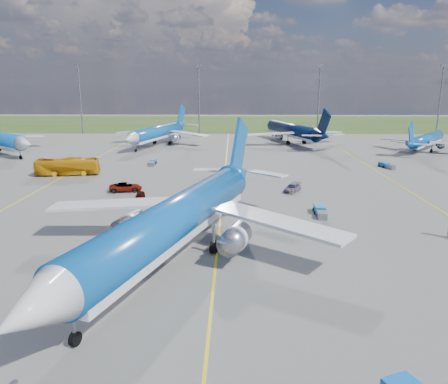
{
  "coord_description": "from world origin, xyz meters",
  "views": [
    {
      "loc": [
        1.66,
        -38.89,
        17.01
      ],
      "look_at": [
        0.53,
        12.78,
        4.0
      ],
      "focal_mm": 35.0,
      "sensor_mm": 36.0,
      "label": 1
    }
  ],
  "objects_px": {
    "bg_jet_nnw": "(158,145)",
    "service_car_a": "(140,195)",
    "bg_jet_n": "(292,143)",
    "bg_jet_ne": "(425,151)",
    "baggage_tug_c": "(153,162)",
    "baggage_tug_e": "(386,166)",
    "service_car_b": "(126,187)",
    "baggage_tug_w": "(320,211)",
    "service_car_c": "(292,188)",
    "main_airliner": "(177,260)",
    "apron_bus": "(67,167)"
  },
  "relations": [
    {
      "from": "service_car_c",
      "to": "main_airliner",
      "type": "bearing_deg",
      "value": -90.38
    },
    {
      "from": "bg_jet_nnw",
      "to": "service_car_a",
      "type": "bearing_deg",
      "value": -67.15
    },
    {
      "from": "service_car_a",
      "to": "baggage_tug_w",
      "type": "relative_size",
      "value": 0.69
    },
    {
      "from": "baggage_tug_c",
      "to": "baggage_tug_e",
      "type": "height_order",
      "value": "baggage_tug_c"
    },
    {
      "from": "service_car_b",
      "to": "bg_jet_nnw",
      "type": "bearing_deg",
      "value": -7.19
    },
    {
      "from": "service_car_a",
      "to": "baggage_tug_c",
      "type": "height_order",
      "value": "service_car_a"
    },
    {
      "from": "bg_jet_n",
      "to": "bg_jet_ne",
      "type": "bearing_deg",
      "value": 138.76
    },
    {
      "from": "bg_jet_ne",
      "to": "service_car_a",
      "type": "distance_m",
      "value": 80.33
    },
    {
      "from": "service_car_b",
      "to": "service_car_c",
      "type": "bearing_deg",
      "value": -100.24
    },
    {
      "from": "bg_jet_n",
      "to": "baggage_tug_e",
      "type": "xyz_separation_m",
      "value": [
        14.47,
        -37.29,
        0.44
      ]
    },
    {
      "from": "bg_jet_nnw",
      "to": "service_car_c",
      "type": "xyz_separation_m",
      "value": [
        30.4,
        -52.4,
        0.62
      ]
    },
    {
      "from": "bg_jet_nnw",
      "to": "main_airliner",
      "type": "relative_size",
      "value": 0.84
    },
    {
      "from": "baggage_tug_w",
      "to": "baggage_tug_e",
      "type": "bearing_deg",
      "value": 62.27
    },
    {
      "from": "bg_jet_ne",
      "to": "service_car_b",
      "type": "height_order",
      "value": "bg_jet_ne"
    },
    {
      "from": "bg_jet_ne",
      "to": "service_car_c",
      "type": "bearing_deg",
      "value": 86.21
    },
    {
      "from": "main_airliner",
      "to": "baggage_tug_c",
      "type": "bearing_deg",
      "value": 121.32
    },
    {
      "from": "apron_bus",
      "to": "baggage_tug_c",
      "type": "distance_m",
      "value": 17.96
    },
    {
      "from": "baggage_tug_w",
      "to": "service_car_c",
      "type": "bearing_deg",
      "value": 102.53
    },
    {
      "from": "apron_bus",
      "to": "baggage_tug_w",
      "type": "height_order",
      "value": "apron_bus"
    },
    {
      "from": "bg_jet_nnw",
      "to": "bg_jet_ne",
      "type": "height_order",
      "value": "bg_jet_nnw"
    },
    {
      "from": "main_airliner",
      "to": "bg_jet_n",
      "type": "bearing_deg",
      "value": 93.82
    },
    {
      "from": "service_car_b",
      "to": "baggage_tug_c",
      "type": "height_order",
      "value": "service_car_b"
    },
    {
      "from": "bg_jet_ne",
      "to": "baggage_tug_e",
      "type": "relative_size",
      "value": 7.17
    },
    {
      "from": "bg_jet_nnw",
      "to": "main_airliner",
      "type": "bearing_deg",
      "value": -63.25
    },
    {
      "from": "bg_jet_n",
      "to": "service_car_a",
      "type": "bearing_deg",
      "value": 45.34
    },
    {
      "from": "apron_bus",
      "to": "service_car_b",
      "type": "distance_m",
      "value": 18.7
    },
    {
      "from": "baggage_tug_c",
      "to": "service_car_a",
      "type": "bearing_deg",
      "value": -85.58
    },
    {
      "from": "bg_jet_ne",
      "to": "apron_bus",
      "type": "xyz_separation_m",
      "value": [
        -80.61,
        -32.38,
        1.62
      ]
    },
    {
      "from": "bg_jet_nnw",
      "to": "baggage_tug_c",
      "type": "bearing_deg",
      "value": -66.82
    },
    {
      "from": "bg_jet_ne",
      "to": "service_car_b",
      "type": "distance_m",
      "value": 80.28
    },
    {
      "from": "bg_jet_nnw",
      "to": "service_car_a",
      "type": "height_order",
      "value": "bg_jet_nnw"
    },
    {
      "from": "apron_bus",
      "to": "baggage_tug_e",
      "type": "height_order",
      "value": "apron_bus"
    },
    {
      "from": "bg_jet_nnw",
      "to": "bg_jet_ne",
      "type": "bearing_deg",
      "value": 9.38
    },
    {
      "from": "service_car_a",
      "to": "baggage_tug_w",
      "type": "bearing_deg",
      "value": -24.73
    },
    {
      "from": "apron_bus",
      "to": "service_car_c",
      "type": "height_order",
      "value": "apron_bus"
    },
    {
      "from": "main_airliner",
      "to": "service_car_b",
      "type": "height_order",
      "value": "main_airliner"
    },
    {
      "from": "service_car_b",
      "to": "baggage_tug_w",
      "type": "distance_m",
      "value": 31.23
    },
    {
      "from": "main_airliner",
      "to": "service_car_a",
      "type": "relative_size",
      "value": 13.97
    },
    {
      "from": "bg_jet_ne",
      "to": "service_car_a",
      "type": "bearing_deg",
      "value": 76.18
    },
    {
      "from": "service_car_c",
      "to": "baggage_tug_w",
      "type": "height_order",
      "value": "service_car_c"
    },
    {
      "from": "service_car_a",
      "to": "service_car_b",
      "type": "relative_size",
      "value": 0.64
    },
    {
      "from": "service_car_a",
      "to": "service_car_c",
      "type": "relative_size",
      "value": 0.78
    },
    {
      "from": "baggage_tug_w",
      "to": "apron_bus",
      "type": "bearing_deg",
      "value": 153.39
    },
    {
      "from": "apron_bus",
      "to": "baggage_tug_w",
      "type": "bearing_deg",
      "value": -128.5
    },
    {
      "from": "baggage_tug_e",
      "to": "baggage_tug_c",
      "type": "bearing_deg",
      "value": 157.67
    },
    {
      "from": "baggage_tug_c",
      "to": "service_car_b",
      "type": "bearing_deg",
      "value": -92.31
    },
    {
      "from": "bg_jet_ne",
      "to": "baggage_tug_w",
      "type": "distance_m",
      "value": 68.31
    },
    {
      "from": "apron_bus",
      "to": "service_car_c",
      "type": "distance_m",
      "value": 42.44
    },
    {
      "from": "bg_jet_n",
      "to": "main_airliner",
      "type": "relative_size",
      "value": 0.87
    },
    {
      "from": "service_car_b",
      "to": "service_car_c",
      "type": "relative_size",
      "value": 1.21
    }
  ]
}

